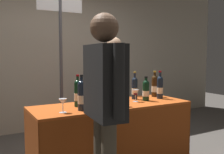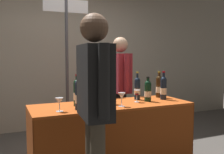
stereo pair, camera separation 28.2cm
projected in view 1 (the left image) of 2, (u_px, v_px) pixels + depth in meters
back_partition at (55, 43)px, 4.62m from camera, size 7.83×0.12×3.10m
tasting_table at (112, 126)px, 2.87m from camera, size 1.78×0.63×0.79m
featured_wine_bottle at (96, 94)px, 2.61m from camera, size 0.08×0.08×0.33m
display_bottle_0 at (135, 88)px, 3.15m from camera, size 0.07×0.07×0.34m
display_bottle_1 at (160, 87)px, 3.19m from camera, size 0.08×0.08×0.35m
display_bottle_2 at (109, 90)px, 2.85m from camera, size 0.07×0.07×0.35m
display_bottle_3 at (82, 95)px, 2.50m from camera, size 0.08×0.08×0.35m
display_bottle_4 at (78, 93)px, 2.69m from camera, size 0.08×0.08×0.34m
display_bottle_5 at (155, 86)px, 3.34m from camera, size 0.08×0.08×0.34m
display_bottle_6 at (146, 90)px, 3.04m from camera, size 0.08×0.08×0.29m
wine_glass_near_vendor at (136, 93)px, 2.98m from camera, size 0.08×0.08×0.14m
wine_glass_mid at (123, 96)px, 2.71m from camera, size 0.08×0.08×0.15m
wine_glass_near_taster at (63, 102)px, 2.41m from camera, size 0.08×0.08×0.13m
flower_vase at (91, 92)px, 2.86m from camera, size 0.10×0.10×0.40m
vendor_presenter at (114, 82)px, 3.71m from camera, size 0.23×0.56×1.59m
taster_foreground_right at (105, 96)px, 2.04m from camera, size 0.25×0.62×1.66m
booth_signpost at (61, 54)px, 3.46m from camera, size 0.62×0.04×2.12m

